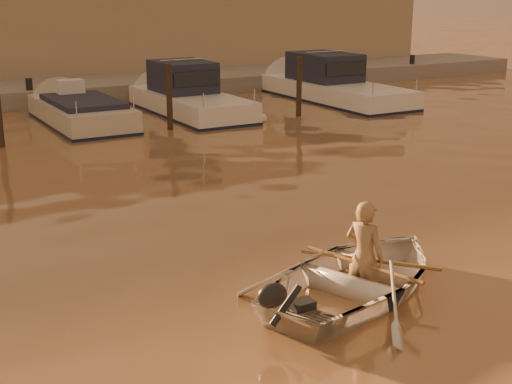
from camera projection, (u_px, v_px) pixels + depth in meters
ground_plane at (259, 373)px, 8.11m from camera, size 160.00×160.00×0.00m
dinghy at (360, 275)px, 10.18m from camera, size 4.39×3.82×0.76m
person at (364, 256)px, 10.18m from camera, size 0.59×0.71×1.65m
outboard_motor at (300, 310)px, 9.04m from camera, size 0.98×0.71×0.70m
oar_port at (369, 260)px, 10.33m from camera, size 1.23×1.77×0.13m
oar_starboard at (362, 264)px, 10.17m from camera, size 0.51×2.07×0.13m
moored_boat_3 at (81, 117)px, 22.68m from camera, size 2.12×6.09×0.95m
moored_boat_4 at (190, 96)px, 24.38m from camera, size 2.21×6.84×1.75m
moored_boat_5 at (335, 84)px, 27.28m from camera, size 2.41×8.03×1.75m
piling_3 at (169, 100)px, 21.66m from camera, size 0.18×0.18×2.20m
piling_4 at (299, 90)px, 23.90m from camera, size 0.18×0.18×2.20m
fender_d at (138, 128)px, 21.62m from camera, size 0.30×0.30×0.30m
fender_e at (262, 118)px, 23.19m from camera, size 0.30×0.30×0.30m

